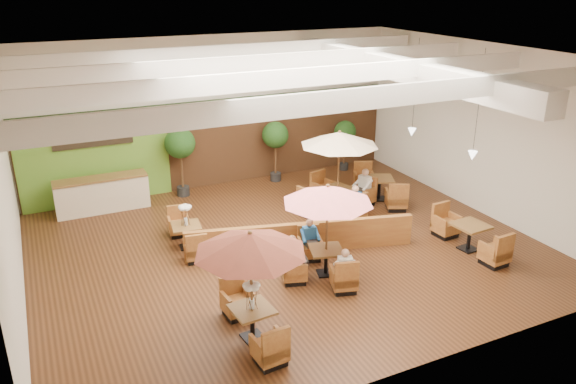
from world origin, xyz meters
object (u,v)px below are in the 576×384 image
booth_divider (301,238)px  table_3 (187,232)px  topiary_2 (345,134)px  table_4 (469,237)px  table_5 (379,189)px  topiary_0 (180,146)px  table_0 (251,258)px  diner_1 (310,235)px  table_2 (339,157)px  topiary_1 (275,137)px  diner_0 (345,265)px  diner_4 (364,184)px  service_counter (102,194)px  diner_3 (354,200)px  diner_2 (294,255)px  table_1 (325,210)px

booth_divider → table_3: bearing=163.8°
topiary_2 → table_4: bearing=-93.0°
table_5 → topiary_0: size_ratio=1.18×
table_0 → diner_1: bearing=39.2°
table_2 → topiary_1: size_ratio=1.23×
booth_divider → table_4: bearing=-8.8°
topiary_0 → diner_0: (1.88, -8.11, -1.12)m
table_5 → topiary_2: (0.54, 3.33, 1.13)m
booth_divider → diner_0: diner_0 is taller
table_0 → diner_4: 8.37m
table_3 → diner_1: table_3 is taller
booth_divider → diner_0: size_ratio=9.02×
table_2 → table_0: bearing=-148.7°
table_2 → booth_divider: bearing=-152.6°
service_counter → topiary_1: size_ratio=1.29×
topiary_2 → diner_0: size_ratio=2.79×
service_counter → topiary_0: (2.80, 0.20, 1.27)m
service_counter → table_2: 7.98m
diner_0 → diner_3: bearing=75.6°
table_5 → diner_2: size_ratio=3.40×
diner_1 → diner_2: diner_2 is taller
table_5 → table_0: bearing=-117.0°
table_2 → table_4: bearing=-79.2°
topiary_0 → diner_1: topiary_0 is taller
topiary_2 → diner_4: topiary_2 is taller
topiary_0 → topiary_1: bearing=-0.0°
topiary_0 → diner_4: size_ratio=2.91×
booth_divider → service_counter: bearing=144.3°
table_4 → topiary_2: size_ratio=1.33×
service_counter → diner_4: bearing=-22.3°
table_1 → diner_2: size_ratio=3.05×
table_5 → diner_0: 6.42m
service_counter → table_3: table_3 is taller
topiary_2 → diner_1: bearing=-127.6°
table_1 → table_4: (4.48, -0.52, -1.46)m
topiary_0 → topiary_2: size_ratio=1.22×
service_counter → diner_1: (4.68, -6.05, 0.15)m
table_0 → diner_3: (5.26, 4.39, -1.22)m
table_2 → table_3: 5.54m
table_0 → diner_1: size_ratio=3.59×
diner_0 → diner_2: size_ratio=0.85×
table_4 → diner_1: diner_1 is taller
table_2 → diner_3: 1.52m
table_1 → diner_4: 5.17m
topiary_1 → diner_1: size_ratio=3.20×
table_5 → topiary_0: topiary_0 is taller
table_3 → diner_3: table_3 is taller
table_4 → topiary_2: (0.40, 7.70, 1.13)m
table_2 → table_3: (-5.34, -0.54, -1.39)m
booth_divider → topiary_0: topiary_0 is taller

